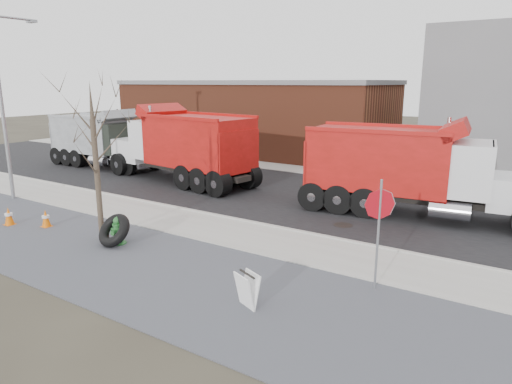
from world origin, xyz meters
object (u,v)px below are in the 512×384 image
Objects in this scene: stop_sign at (379,216)px; sandwich_board at (247,290)px; dump_truck_grey at (102,138)px; truck_tire at (114,230)px; dump_truck_red_a at (412,167)px; fire_hydrant at (118,232)px; dump_truck_red_b at (182,144)px.

stop_sign reaches higher than sandwich_board.
truck_tire is at bearing -37.90° from dump_truck_grey.
fire_hydrant is at bearing -135.80° from dump_truck_red_a.
fire_hydrant is 9.66m from dump_truck_red_b.
dump_truck_red_b is (-10.57, 9.60, 1.56)m from sandwich_board.
sandwich_board is 14.36m from dump_truck_red_b.
dump_truck_red_a reaches higher than stop_sign.
stop_sign is 3.38× the size of sandwich_board.
stop_sign is at bearing -21.26° from dump_truck_grey.
stop_sign is at bearing 10.06° from truck_tire.
truck_tire is 6.02m from sandwich_board.
sandwich_board is at bearing 145.31° from dump_truck_red_b.
sandwich_board is (5.91, -1.14, -0.06)m from truck_tire.
dump_truck_red_a is at bearing 45.71° from fire_hydrant.
dump_truck_red_a is 1.24× the size of dump_truck_grey.
truck_tire is (0.01, -0.15, 0.09)m from fire_hydrant.
sandwich_board is at bearing -30.23° from dump_truck_grey.
truck_tire is at bearing -167.72° from sandwich_board.
truck_tire reaches higher than sandwich_board.
dump_truck_red_a is at bearing 79.46° from stop_sign.
stop_sign is 0.30× the size of dump_truck_red_b.
dump_truck_red_b is at bearing -5.18° from dump_truck_grey.
dump_truck_red_a is (7.00, 8.53, 1.50)m from fire_hydrant.
dump_truck_red_b is (-4.65, 8.31, 1.58)m from fire_hydrant.
sandwich_board is 9.98m from dump_truck_red_a.
truck_tire is 0.16× the size of dump_truck_grey.
dump_truck_red_b is at bearing 114.31° from fire_hydrant.
dump_truck_grey reaches higher than truck_tire.
truck_tire is 8.34m from stop_sign.
dump_truck_grey is (-17.65, 10.22, 1.33)m from sandwich_board.
sandwich_board is at bearing -10.87° from truck_tire.
truck_tire is at bearing 126.38° from dump_truck_red_b.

